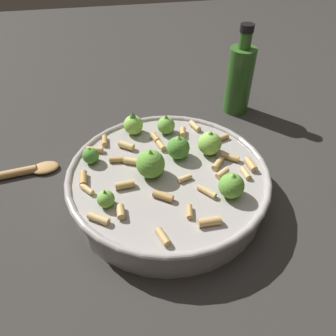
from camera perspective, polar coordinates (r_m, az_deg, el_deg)
The scene contains 3 objects.
ground_plane at distance 0.60m, azimuth -0.00°, elevation -4.65°, with size 2.40×2.40×0.00m, color #2D2B28.
cooking_pan at distance 0.58m, azimuth 0.01°, elevation -2.06°, with size 0.35×0.35×0.11m.
olive_oil_bottle at distance 0.81m, azimuth 12.27°, elevation 14.97°, with size 0.06×0.06×0.21m.
Camera 1 is at (0.41, -0.08, 0.44)m, focal length 35.18 mm.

